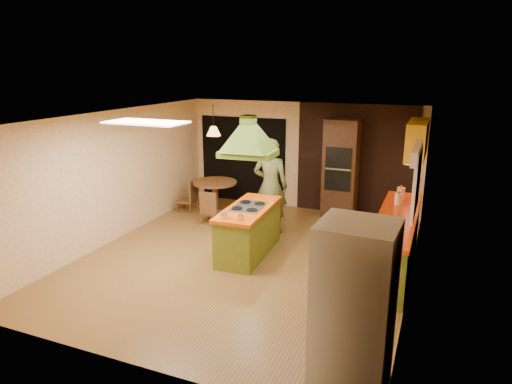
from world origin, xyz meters
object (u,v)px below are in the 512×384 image
at_px(kitchen_island, 249,230).
at_px(wall_oven, 341,169).
at_px(dining_table, 215,191).
at_px(refrigerator, 354,309).
at_px(man, 271,186).
at_px(canister_large, 401,193).

xyz_separation_m(kitchen_island, wall_oven, (1.04, 2.77, 0.65)).
xyz_separation_m(wall_oven, dining_table, (-2.69, -0.86, -0.57)).
distance_m(refrigerator, wall_oven, 5.78).
bearing_deg(dining_table, man, -22.77).
bearing_deg(kitchen_island, wall_oven, 66.86).
height_order(man, refrigerator, man).
xyz_separation_m(man, canister_large, (2.49, 0.22, 0.06)).
relative_size(refrigerator, canister_large, 8.69).
bearing_deg(man, kitchen_island, 87.05).
height_order(refrigerator, dining_table, refrigerator).
xyz_separation_m(refrigerator, canister_large, (0.05, 4.31, 0.10)).
height_order(kitchen_island, dining_table, kitchen_island).
bearing_deg(kitchen_island, dining_table, 128.36).
bearing_deg(canister_large, wall_oven, 137.00).
bearing_deg(kitchen_island, canister_large, 28.27).
relative_size(wall_oven, dining_table, 2.19).
xyz_separation_m(kitchen_island, canister_large, (2.44, 1.46, 0.58)).
bearing_deg(man, wall_oven, -130.58).
distance_m(man, canister_large, 2.50).
bearing_deg(wall_oven, kitchen_island, -110.22).
xyz_separation_m(man, wall_oven, (1.09, 1.53, 0.13)).
bearing_deg(canister_large, dining_table, 173.72).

